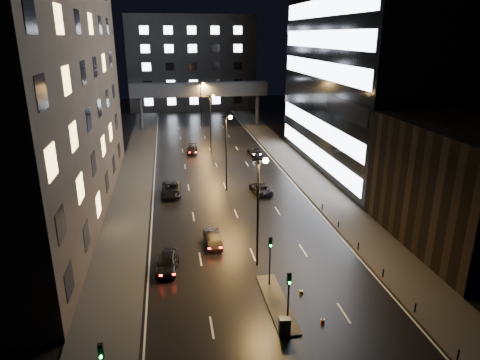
{
  "coord_description": "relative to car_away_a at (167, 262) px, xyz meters",
  "views": [
    {
      "loc": [
        -7.31,
        -25.56,
        19.9
      ],
      "look_at": [
        0.54,
        20.44,
        4.0
      ],
      "focal_mm": 32.0,
      "sensor_mm": 36.0,
      "label": 1
    }
  ],
  "objects": [
    {
      "name": "ground",
      "position": [
        8.05,
        31.41,
        -0.75
      ],
      "size": [
        160.0,
        160.0,
        0.0
      ],
      "primitive_type": "plane",
      "color": "black",
      "rests_on": "ground"
    },
    {
      "name": "sidewalk_left",
      "position": [
        -4.45,
        26.41,
        -0.68
      ],
      "size": [
        5.0,
        110.0,
        0.15
      ],
      "primitive_type": "cube",
      "color": "#383533",
      "rests_on": "ground"
    },
    {
      "name": "sidewalk_right",
      "position": [
        20.55,
        26.41,
        -0.68
      ],
      "size": [
        5.0,
        110.0,
        0.15
      ],
      "primitive_type": "cube",
      "color": "#383533",
      "rests_on": "ground"
    },
    {
      "name": "building_left",
      "position": [
        -14.45,
        15.41,
        19.25
      ],
      "size": [
        15.0,
        48.0,
        40.0
      ],
      "primitive_type": "cube",
      "color": "#2D2319",
      "rests_on": "ground"
    },
    {
      "name": "building_right_low",
      "position": [
        28.05,
        0.41,
        5.25
      ],
      "size": [
        10.0,
        18.0,
        12.0
      ],
      "primitive_type": "cube",
      "color": "black",
      "rests_on": "ground"
    },
    {
      "name": "building_right_glass",
      "position": [
        33.05,
        27.41,
        21.75
      ],
      "size": [
        20.0,
        36.0,
        45.0
      ],
      "primitive_type": "cube",
      "color": "black",
      "rests_on": "ground"
    },
    {
      "name": "building_far",
      "position": [
        8.05,
        89.41,
        11.75
      ],
      "size": [
        34.0,
        14.0,
        25.0
      ],
      "primitive_type": "cube",
      "color": "#333335",
      "rests_on": "ground"
    },
    {
      "name": "skybridge",
      "position": [
        8.05,
        61.41,
        7.59
      ],
      "size": [
        30.0,
        3.0,
        10.0
      ],
      "color": "#333335",
      "rests_on": "ground"
    },
    {
      "name": "median_island",
      "position": [
        8.35,
        -6.59,
        -0.68
      ],
      "size": [
        1.6,
        8.0,
        0.15
      ],
      "primitive_type": "cube",
      "color": "#383533",
      "rests_on": "ground"
    },
    {
      "name": "traffic_signal_near",
      "position": [
        8.35,
        -4.1,
        2.34
      ],
      "size": [
        0.28,
        0.34,
        4.4
      ],
      "color": "black",
      "rests_on": "median_island"
    },
    {
      "name": "traffic_signal_far",
      "position": [
        8.35,
        -9.6,
        2.34
      ],
      "size": [
        0.28,
        0.34,
        4.4
      ],
      "color": "black",
      "rests_on": "median_island"
    },
    {
      "name": "bollard_row",
      "position": [
        18.25,
        -2.09,
        -0.3
      ],
      "size": [
        0.12,
        25.12,
        0.9
      ],
      "color": "black",
      "rests_on": "ground"
    },
    {
      "name": "streetlight_near",
      "position": [
        8.21,
        -0.59,
        5.75
      ],
      "size": [
        1.45,
        0.5,
        10.15
      ],
      "color": "black",
      "rests_on": "ground"
    },
    {
      "name": "streetlight_mid_a",
      "position": [
        8.21,
        19.41,
        5.75
      ],
      "size": [
        1.45,
        0.5,
        10.15
      ],
      "color": "black",
      "rests_on": "ground"
    },
    {
      "name": "streetlight_mid_b",
      "position": [
        8.21,
        39.41,
        5.75
      ],
      "size": [
        1.45,
        0.5,
        10.15
      ],
      "color": "black",
      "rests_on": "ground"
    },
    {
      "name": "streetlight_far",
      "position": [
        8.21,
        59.41,
        5.75
      ],
      "size": [
        1.45,
        0.5,
        10.15
      ],
      "color": "black",
      "rests_on": "ground"
    },
    {
      "name": "car_away_a",
      "position": [
        0.0,
        0.0,
        0.0
      ],
      "size": [
        2.3,
        4.6,
        1.51
      ],
      "primitive_type": "imported",
      "rotation": [
        0.0,
        0.0,
        -0.12
      ],
      "color": "black",
      "rests_on": "ground"
    },
    {
      "name": "car_away_b",
      "position": [
        4.51,
        4.08,
        -0.08
      ],
      "size": [
        1.63,
        4.15,
        1.34
      ],
      "primitive_type": "imported",
      "rotation": [
        0.0,
        0.0,
        0.05
      ],
      "color": "black",
      "rests_on": "ground"
    },
    {
      "name": "car_away_c",
      "position": [
        0.67,
        18.95,
        0.0
      ],
      "size": [
        2.72,
        5.53,
        1.51
      ],
      "primitive_type": "imported",
      "rotation": [
        0.0,
        0.0,
        -0.04
      ],
      "color": "black",
      "rests_on": "ground"
    },
    {
      "name": "car_away_d",
      "position": [
        4.71,
        39.34,
        -0.11
      ],
      "size": [
        2.19,
        4.58,
        1.29
      ],
      "primitive_type": "imported",
      "rotation": [
        0.0,
        0.0,
        -0.09
      ],
      "color": "black",
      "rests_on": "ground"
    },
    {
      "name": "car_toward_a",
      "position": [
        12.36,
        17.76,
        -0.1
      ],
      "size": [
        2.68,
        4.9,
        1.3
      ],
      "primitive_type": "imported",
      "rotation": [
        0.0,
        0.0,
        3.26
      ],
      "color": "black",
      "rests_on": "ground"
    },
    {
      "name": "car_toward_b",
      "position": [
        15.35,
        36.19,
        -0.1
      ],
      "size": [
        2.12,
        4.6,
        1.3
      ],
      "primitive_type": "imported",
      "rotation": [
        0.0,
        0.0,
        3.21
      ],
      "color": "black",
      "rests_on": "ground"
    },
    {
      "name": "utility_cabinet",
      "position": [
        7.95,
        -10.29,
        0.02
      ],
      "size": [
        0.85,
        0.64,
        1.26
      ],
      "primitive_type": "cube",
      "rotation": [
        0.0,
        0.0,
        -0.12
      ],
      "color": "#48484A",
      "rests_on": "median_island"
    },
    {
      "name": "cone_a",
      "position": [
        10.64,
        -5.59,
        -0.53
      ],
      "size": [
        0.53,
        0.53,
        0.44
      ],
      "primitive_type": "cone",
      "rotation": [
        0.0,
        0.0,
        -0.4
      ],
      "color": "orange",
      "rests_on": "ground"
    },
    {
      "name": "cone_b",
      "position": [
        11.05,
        -9.47,
        -0.52
      ],
      "size": [
        0.44,
        0.44,
        0.47
      ],
      "primitive_type": "cone",
      "rotation": [
        0.0,
        0.0,
        0.21
      ],
      "color": "#FF3B0D",
      "rests_on": "ground"
    }
  ]
}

